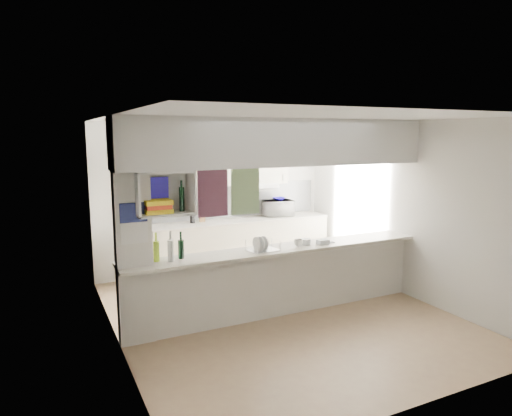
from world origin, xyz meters
TOP-DOWN VIEW (x-y plane):
  - floor at (0.00, 0.00)m, footprint 4.80×4.80m
  - ceiling at (0.00, 0.00)m, footprint 4.80×4.80m
  - wall_back at (0.00, 2.40)m, footprint 4.20×0.00m
  - wall_left at (-2.10, 0.00)m, footprint 0.00×4.80m
  - wall_right at (2.10, 0.00)m, footprint 0.00×4.80m
  - servery_partition at (-0.17, 0.00)m, footprint 4.20×0.50m
  - cubby_shelf at (-1.57, -0.06)m, footprint 0.65×0.35m
  - kitchen_run at (0.16, 2.14)m, footprint 3.60×0.63m
  - microwave at (1.14, 2.13)m, footprint 0.56×0.42m
  - bowl at (1.14, 2.12)m, footprint 0.22×0.22m
  - dish_rack at (-0.28, -0.04)m, footprint 0.41×0.33m
  - cup at (0.24, -0.08)m, footprint 0.15×0.15m
  - wine_bottles at (-1.55, 0.03)m, footprint 0.52×0.15m
  - plastic_tubs at (0.49, -0.03)m, footprint 0.50×0.23m
  - utensil_jar at (-0.50, 2.15)m, footprint 0.09×0.09m
  - knife_block at (-0.32, 2.18)m, footprint 0.10×0.08m

SIDE VIEW (x-z plane):
  - floor at x=0.00m, z-range 0.00..0.00m
  - kitchen_run at x=0.16m, z-range -0.29..1.95m
  - plastic_tubs at x=0.49m, z-range 0.92..0.99m
  - cup at x=0.24m, z-range 0.94..1.03m
  - utensil_jar at x=-0.50m, z-range 0.92..1.04m
  - dish_rack at x=-0.28m, z-range 0.90..1.10m
  - knife_block at x=-0.32m, z-range 0.92..1.11m
  - wine_bottles at x=-1.55m, z-range 0.87..1.23m
  - microwave at x=1.14m, z-range 0.92..1.21m
  - bowl at x=1.14m, z-range 1.21..1.26m
  - wall_back at x=0.00m, z-range -0.80..3.40m
  - wall_left at x=-2.10m, z-range -1.10..3.70m
  - wall_right at x=2.10m, z-range -1.10..3.70m
  - servery_partition at x=-0.17m, z-range 0.36..2.96m
  - cubby_shelf at x=-1.57m, z-range 1.46..1.96m
  - ceiling at x=0.00m, z-range 2.60..2.60m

